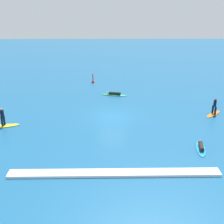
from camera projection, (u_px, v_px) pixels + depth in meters
ground_plane at (112, 117)px, 29.75m from camera, size 120.00×120.00×0.00m
surfer_on_orange_board at (214, 110)px, 30.12m from camera, size 2.30×2.29×1.78m
surfer_on_yellow_board at (3, 122)px, 27.32m from camera, size 2.93×1.44×1.85m
surfer_on_blue_board at (201, 147)px, 23.36m from camera, size 1.24×2.87×0.44m
surfer_on_green_board at (114, 94)px, 36.13m from camera, size 3.28×1.33×0.44m
marker_buoy at (93, 81)px, 41.51m from camera, size 0.39×0.39×1.37m
wave_crest at (114, 173)px, 20.01m from camera, size 14.66×0.90×0.18m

